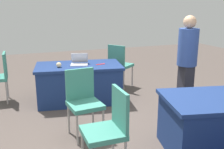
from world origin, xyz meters
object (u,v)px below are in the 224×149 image
(person_presenter, at_px, (187,59))
(scissors_red, at_px, (101,64))
(chair_tucked_left, at_px, (83,99))
(table_foreground, at_px, (79,83))
(chair_aisle, at_px, (109,126))
(chair_near_front, at_px, (119,63))
(yarn_ball, at_px, (59,65))
(laptop_silver, at_px, (79,62))

(person_presenter, bearing_deg, scissors_red, 61.44)
(chair_tucked_left, xyz_separation_m, scissors_red, (-0.68, -1.24, 0.18))
(table_foreground, height_order, chair_aisle, chair_aisle)
(chair_near_front, distance_m, chair_tucked_left, 2.30)
(table_foreground, distance_m, chair_near_front, 1.19)
(person_presenter, relative_size, yarn_ball, 17.50)
(laptop_silver, relative_size, scissors_red, 2.18)
(chair_near_front, bearing_deg, person_presenter, -14.38)
(chair_near_front, bearing_deg, yarn_ball, -103.22)
(chair_tucked_left, height_order, person_presenter, person_presenter)
(chair_near_front, xyz_separation_m, scissors_red, (0.65, 0.64, 0.16))
(person_presenter, xyz_separation_m, laptop_silver, (1.64, -1.08, -0.16))
(laptop_silver, bearing_deg, person_presenter, 164.75)
(chair_near_front, distance_m, yarn_ball, 1.57)
(chair_aisle, bearing_deg, chair_near_front, -23.84)
(laptop_silver, xyz_separation_m, scissors_red, (-0.38, 0.14, -0.04))
(table_foreground, distance_m, chair_tucked_left, 1.40)
(chair_tucked_left, height_order, yarn_ball, chair_tucked_left)
(table_foreground, height_order, scissors_red, scissors_red)
(table_foreground, distance_m, scissors_red, 0.55)
(table_foreground, relative_size, yarn_ball, 18.32)
(chair_aisle, relative_size, laptop_silver, 2.42)
(chair_near_front, xyz_separation_m, person_presenter, (-0.61, 1.58, 0.35))
(chair_near_front, distance_m, person_presenter, 1.73)
(chair_aisle, height_order, yarn_ball, chair_aisle)
(chair_aisle, height_order, laptop_silver, chair_aisle)
(table_foreground, distance_m, yarn_ball, 0.56)
(yarn_ball, height_order, scissors_red, yarn_ball)
(person_presenter, xyz_separation_m, scissors_red, (1.26, -0.94, -0.20))
(chair_aisle, bearing_deg, person_presenter, -56.30)
(chair_tucked_left, height_order, scissors_red, chair_tucked_left)
(chair_tucked_left, distance_m, scissors_red, 1.43)
(chair_aisle, bearing_deg, scissors_red, -15.49)
(chair_tucked_left, xyz_separation_m, chair_aisle, (-0.04, 0.93, -0.00))
(chair_tucked_left, bearing_deg, table_foreground, -106.83)
(table_foreground, distance_m, laptop_silver, 0.40)
(table_foreground, xyz_separation_m, yarn_ball, (0.39, 0.07, 0.41))
(person_presenter, bearing_deg, table_foreground, 65.59)
(person_presenter, bearing_deg, yarn_ball, 72.43)
(chair_near_front, relative_size, yarn_ball, 10.33)
(scissors_red, bearing_deg, table_foreground, -25.50)
(chair_near_front, height_order, scissors_red, chair_near_front)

